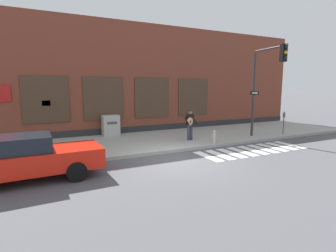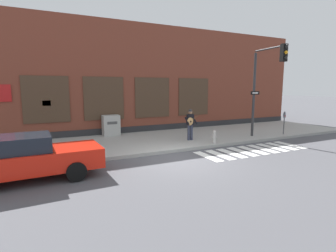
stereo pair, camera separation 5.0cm
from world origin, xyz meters
TOP-DOWN VIEW (x-y plane):
  - ground_plane at (0.00, 0.00)m, footprint 160.00×160.00m
  - sidewalk at (0.00, 4.05)m, footprint 28.00×5.51m
  - building_backdrop at (-0.00, 8.80)m, footprint 28.00×4.06m
  - crosswalk at (4.10, -0.00)m, footprint 5.78×1.90m
  - red_car at (-5.70, 0.19)m, footprint 4.65×2.09m
  - busker at (2.22, 2.88)m, footprint 0.72×0.57m
  - traffic_light at (6.19, 1.42)m, footprint 0.71×2.52m
  - parking_meter at (8.47, 1.87)m, footprint 0.13×0.11m
  - utility_box at (-1.35, 6.35)m, footprint 1.01×0.69m
  - fire_hydrant at (2.96, 1.65)m, footprint 0.38×0.20m

SIDE VIEW (x-z plane):
  - ground_plane at x=0.00m, z-range 0.00..0.00m
  - crosswalk at x=4.10m, z-range 0.00..0.01m
  - sidewalk at x=0.00m, z-range 0.00..0.16m
  - fire_hydrant at x=2.96m, z-range 0.15..0.85m
  - red_car at x=-5.70m, z-range 0.01..1.54m
  - utility_box at x=-1.35m, z-range 0.16..1.40m
  - parking_meter at x=8.47m, z-range 0.39..1.82m
  - busker at x=2.22m, z-range 0.28..1.99m
  - building_backdrop at x=0.00m, z-range -0.01..7.18m
  - traffic_light at x=6.19m, z-range 1.12..6.23m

